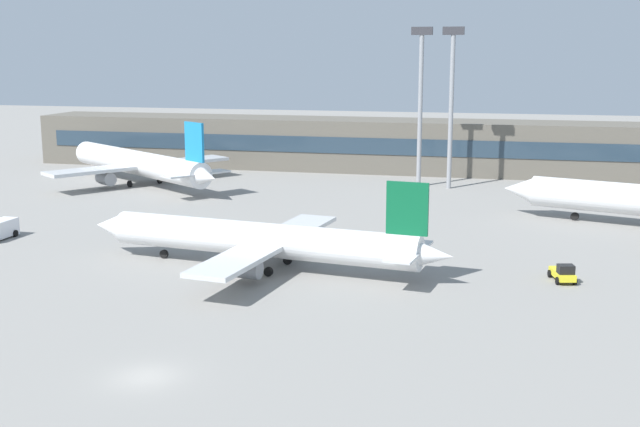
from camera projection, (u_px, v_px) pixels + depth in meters
The scene contains 7 objects.
ground_plane at pixel (303, 239), 89.33m from camera, with size 400.00×400.00×0.00m, color gray.
terminal_building at pixel (382, 145), 141.02m from camera, with size 127.89×12.13×9.00m.
airplane_near at pixel (259, 240), 76.57m from camera, with size 37.64×26.43×9.31m.
airplane_far at pixel (137, 163), 126.67m from camera, with size 37.81×29.00×10.88m.
baggage_tug_yellow at pixel (563, 273), 72.44m from camera, with size 2.51×3.86×1.75m.
floodlight_tower_west at pixel (451, 96), 120.03m from camera, with size 3.20×0.80×24.36m.
floodlight_tower_east at pixel (421, 95), 121.66m from camera, with size 3.20×0.80×24.38m.
Camera 1 is at (22.16, -44.16, 20.43)m, focal length 44.68 mm.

